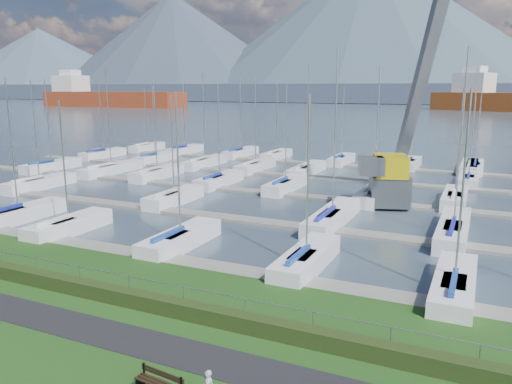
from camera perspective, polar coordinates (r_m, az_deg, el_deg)
The scene contains 11 objects.
path at distance 22.04m, azimuth -17.16°, elevation -15.08°, with size 160.00×2.00×0.04m, color black.
water at distance 277.89m, azimuth 22.21°, elevation 8.92°, with size 800.00×540.00×0.20m, color #3C4B58.
hedge at distance 23.68m, azimuth -12.95°, elevation -11.98°, with size 80.00×0.70×0.70m, color #253513.
fence at distance 23.65m, azimuth -12.45°, elevation -9.76°, with size 0.04×0.04×80.00m, color gray.
foothill at distance 347.65m, azimuth 22.90°, elevation 10.35°, with size 900.00×80.00×12.00m, color #424D60.
mountains at distance 423.65m, azimuth 24.81°, elevation 15.84°, with size 1190.00×360.00×115.00m.
docks at distance 46.53m, azimuth 7.23°, elevation -0.65°, with size 90.00×41.60×0.25m.
bench_right at distance 17.55m, azimuth -10.95°, elevation -20.71°, with size 1.84×0.62×0.85m.
crane at distance 44.58m, azimuth 16.10°, elevation 5.66°, with size 7.34×13.05×22.35m.
cargo_ship_west at distance 279.57m, azimuth -16.73°, elevation 10.16°, with size 80.12×19.44×21.50m.
sailboat_fleet at distance 49.58m, azimuth 7.76°, elevation 6.69°, with size 75.90×49.68×13.67m.
Camera 1 is at (13.53, -17.37, 9.81)m, focal length 35.00 mm.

